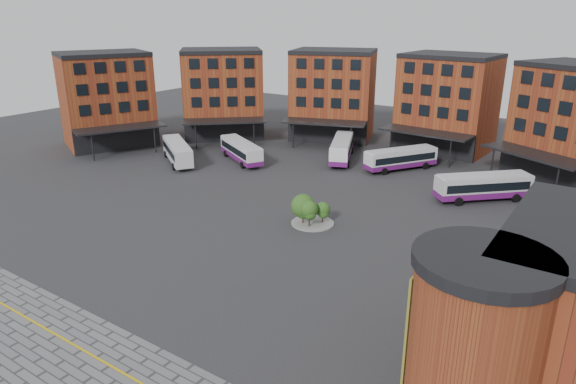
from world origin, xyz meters
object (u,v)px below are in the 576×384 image
Objects in this scene: tree_island at (308,209)px; bus_f at (573,213)px; bus_c at (342,149)px; bus_e at (483,186)px; bus_a at (177,150)px; bus_d at (401,158)px; bus_b at (241,150)px.

bus_f is (22.21, 13.97, -0.03)m from tree_island.
bus_f is (30.92, -9.10, -0.06)m from bus_c.
bus_e is at bearing -38.56° from bus_c.
bus_c is at bearing -148.85° from bus_e.
bus_a is at bearing -121.69° from bus_e.
bus_f is (21.94, -9.36, 0.05)m from bus_d.
bus_a is 0.99× the size of bus_b.
bus_b is 0.99× the size of bus_f.
bus_e is 10.05m from bus_f.
bus_c is 22.20m from bus_e.
bus_c is (18.71, 14.38, -0.09)m from bus_a.
bus_c reaches higher than bus_e.
bus_b is at bearing -123.74° from bus_d.
bus_b is 14.56m from bus_c.
bus_f is (9.48, -3.33, -0.03)m from bus_e.
tree_island reaches higher than bus_b.
tree_island is at bearing -80.15° from bus_e.
bus_b is 33.20m from bus_e.
bus_f is at bearing 26.83° from bus_e.
bus_c reaches higher than bus_a.
bus_a is 23.60m from bus_c.
bus_f is (49.63, 5.28, -0.16)m from bus_a.
bus_e reaches higher than bus_a.
tree_island is 24.87m from bus_b.
bus_a and bus_f have the same top height.
bus_d is at bearing -27.87° from bus_a.
bus_e is at bearing -43.62° from bus_a.
bus_a is 0.98× the size of bus_f.
tree_island is 0.42× the size of bus_f.
bus_b is (7.08, 5.62, -0.19)m from bus_a.
tree_island is at bearing -116.25° from bus_f.
bus_d is at bearing -159.62° from bus_e.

